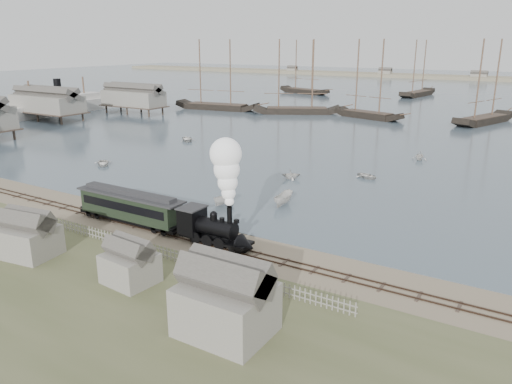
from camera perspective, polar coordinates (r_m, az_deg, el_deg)
The scene contains 27 objects.
ground at distance 52.65m, azimuth -6.33°, elevation -4.61°, with size 600.00×600.00×0.00m, color gray.
harbor_water at distance 211.54m, azimuth 23.57°, elevation 10.25°, with size 600.00×336.00×0.06m, color #4B5D6B.
rail_track at distance 51.20m, azimuth -7.71°, elevation -5.25°, with size 120.00×1.80×0.16m.
picket_fence_west at distance 52.16m, azimuth -16.78°, elevation -5.47°, with size 19.00×0.10×1.20m, color gray, non-canonical shape.
picket_fence_east at distance 40.58m, azimuth 1.34°, elevation -11.33°, with size 15.00×0.10×1.20m, color gray, non-canonical shape.
shed_left at distance 51.48m, azimuth -24.39°, elevation -6.60°, with size 5.00×4.00×4.10m, color gray, non-canonical shape.
shed_mid at distance 43.31m, azimuth -14.07°, elevation -9.96°, with size 4.00×3.50×3.60m, color gray, non-canonical shape.
shed_right at distance 35.62m, azimuth -3.42°, elevation -15.72°, with size 6.00×5.00×5.10m, color gray, non-canonical shape.
western_wharf at distance 133.10m, azimuth -22.16°, elevation 9.08°, with size 36.00×56.00×8.00m, color gray, non-canonical shape.
far_spit at distance 290.70m, azimuth 26.05°, elevation 11.37°, with size 500.00×20.00×1.80m, color tan.
locomotive at distance 47.13m, azimuth -3.88°, elevation -0.99°, with size 8.31×3.10×10.36m.
passenger_coach at distance 55.63m, azimuth -14.18°, elevation -1.55°, with size 13.74×2.65×3.34m.
beached_dinghy at distance 55.08m, azimuth -9.63°, elevation -3.35°, with size 3.73×2.66×0.77m, color silver.
steamship at distance 150.31m, azimuth -21.63°, elevation 10.16°, with size 43.06×7.18×9.42m, color silver, non-canonical shape.
rowboat_0 at distance 83.93m, azimuth -17.10°, elevation 3.19°, with size 3.81×2.72×0.79m, color silver.
rowboat_1 at distance 72.26m, azimuth 4.05°, elevation 2.03°, with size 2.69×2.32×1.42m, color silver.
rowboat_2 at distance 60.74m, azimuth 3.12°, elevation -0.78°, with size 3.90×1.47×1.51m, color silver.
rowboat_3 at distance 74.44m, azimuth 12.62°, elevation 1.81°, with size 3.33×2.38×0.69m, color silver.
rowboat_6 at distance 101.55m, azimuth -7.88°, elevation 6.06°, with size 4.15×2.96×0.86m, color silver.
rowboat_7 at distance 88.22m, azimuth 18.21°, elevation 3.98°, with size 2.93×2.53×1.54m, color silver.
rowboat_8 at distance 61.02m, azimuth -3.62°, elevation -0.85°, with size 3.12×1.17×1.21m, color silver.
schooner_0 at distance 147.86m, azimuth -4.53°, elevation 13.23°, with size 25.46×5.88×20.00m, color black, non-canonical shape.
schooner_1 at distance 139.15m, azimuth 4.77°, elevation 13.00°, with size 23.86×5.51×20.00m, color black, non-canonical shape.
schooner_2 at distance 133.22m, azimuth 12.91°, elevation 12.48°, with size 19.35×4.47×20.00m, color black, non-canonical shape.
schooner_3 at distance 133.59m, azimuth 25.06°, elevation 11.37°, with size 22.40×5.17×20.00m, color black, non-canonical shape.
schooner_6 at distance 195.97m, azimuth 5.60°, elevation 14.06°, with size 22.45×5.18×20.00m, color black, non-canonical shape.
schooner_7 at distance 194.45m, azimuth 18.21°, elevation 13.31°, with size 22.78×5.26×20.00m, color black, non-canonical shape.
Camera 1 is at (30.45, -38.47, 19.12)m, focal length 35.00 mm.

